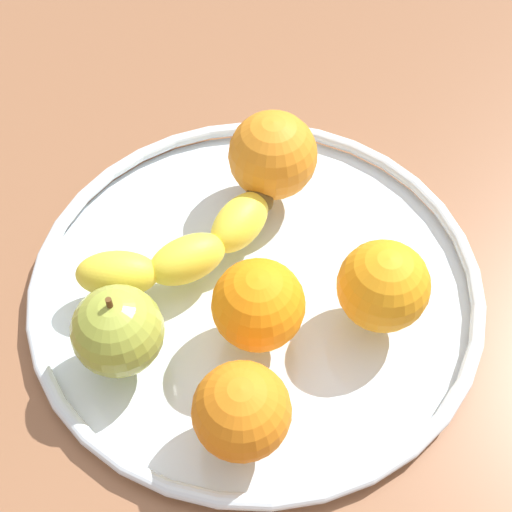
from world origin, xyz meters
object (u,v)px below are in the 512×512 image
at_px(apple, 118,331).
at_px(orange_front_right, 383,286).
at_px(orange_center, 258,305).
at_px(orange_back_left, 242,411).
at_px(fruit_bowl, 256,284).
at_px(orange_front_left, 273,155).
at_px(banana, 186,249).

bearing_deg(apple, orange_front_right, -37.20).
xyz_separation_m(orange_front_right, orange_center, (-0.08, 0.06, -0.00)).
bearing_deg(orange_front_right, orange_back_left, 175.32).
relative_size(fruit_bowl, orange_front_right, 5.28).
xyz_separation_m(fruit_bowl, orange_front_left, (0.09, 0.06, 0.05)).
relative_size(apple, orange_back_left, 1.11).
relative_size(banana, orange_front_right, 2.55).
bearing_deg(fruit_bowl, orange_front_right, -66.74).
distance_m(apple, orange_back_left, 0.11).
height_order(banana, orange_front_right, orange_front_right).
bearing_deg(orange_back_left, orange_front_right, -4.68).
bearing_deg(orange_center, orange_back_left, -146.03).
bearing_deg(apple, fruit_bowl, -13.13).
distance_m(apple, orange_front_right, 0.20).
distance_m(fruit_bowl, orange_back_left, 0.14).
distance_m(banana, orange_front_right, 0.16).
xyz_separation_m(fruit_bowl, apple, (-0.12, 0.03, 0.04)).
xyz_separation_m(banana, apple, (-0.09, -0.02, 0.02)).
distance_m(fruit_bowl, orange_front_left, 0.11).
height_order(fruit_bowl, orange_front_left, orange_front_left).
xyz_separation_m(fruit_bowl, banana, (-0.03, 0.05, 0.03)).
relative_size(apple, orange_front_left, 0.98).
height_order(fruit_bowl, orange_front_right, orange_front_right).
relative_size(orange_front_left, orange_back_left, 1.13).
xyz_separation_m(orange_front_left, orange_center, (-0.12, -0.09, -0.00)).
relative_size(fruit_bowl, apple, 4.92).
relative_size(banana, orange_front_left, 2.34).
distance_m(fruit_bowl, banana, 0.06).
bearing_deg(banana, orange_front_right, -46.20).
xyz_separation_m(apple, orange_center, (0.08, -0.06, 0.00)).
bearing_deg(orange_back_left, banana, 59.26).
relative_size(orange_back_left, orange_center, 0.97).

